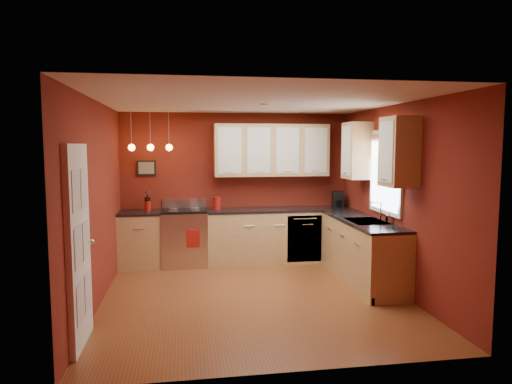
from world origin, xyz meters
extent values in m
plane|color=brown|center=(0.00, 0.00, 0.00)|extent=(4.20, 4.20, 0.00)
cube|color=silver|center=(0.00, 0.00, 2.60)|extent=(4.00, 4.20, 0.02)
cube|color=maroon|center=(0.00, 2.10, 1.30)|extent=(4.00, 0.02, 2.60)
cube|color=maroon|center=(0.00, -2.10, 1.30)|extent=(4.00, 0.02, 2.60)
cube|color=maroon|center=(-2.00, 0.00, 1.30)|extent=(0.02, 4.20, 2.60)
cube|color=maroon|center=(2.00, 0.00, 1.30)|extent=(0.02, 4.20, 2.60)
cube|color=tan|center=(-1.65, 1.80, 0.45)|extent=(0.70, 0.60, 0.90)
cube|color=tan|center=(0.73, 1.80, 0.45)|extent=(2.54, 0.60, 0.90)
cube|color=tan|center=(1.70, 0.45, 0.45)|extent=(0.60, 2.10, 0.90)
cube|color=black|center=(-1.65, 1.80, 0.92)|extent=(0.70, 0.62, 0.04)
cube|color=black|center=(0.73, 1.80, 0.92)|extent=(2.54, 0.62, 0.04)
cube|color=black|center=(1.70, 0.45, 0.92)|extent=(0.62, 2.10, 0.04)
cube|color=silver|center=(-0.92, 1.80, 0.46)|extent=(0.76, 0.64, 0.92)
cube|color=black|center=(-0.92, 1.50, 0.48)|extent=(0.55, 0.02, 0.32)
cylinder|color=silver|center=(-0.92, 1.49, 0.72)|extent=(0.60, 0.02, 0.02)
cube|color=black|center=(-0.92, 1.80, 0.94)|extent=(0.76, 0.60, 0.03)
cylinder|color=#98989E|center=(-1.10, 1.66, 0.95)|extent=(0.16, 0.16, 0.01)
cylinder|color=#98989E|center=(-0.74, 1.66, 0.95)|extent=(0.16, 0.16, 0.01)
cylinder|color=#98989E|center=(-1.10, 1.94, 0.95)|extent=(0.16, 0.16, 0.01)
cylinder|color=#98989E|center=(-0.74, 1.94, 0.95)|extent=(0.16, 0.16, 0.01)
cube|color=silver|center=(-0.92, 2.10, 1.03)|extent=(0.76, 0.04, 0.16)
cube|color=silver|center=(1.10, 1.51, 0.45)|extent=(0.60, 0.02, 0.80)
cube|color=#98989E|center=(1.70, 0.30, 0.92)|extent=(0.50, 0.70, 0.05)
cube|color=black|center=(1.70, 0.47, 0.91)|extent=(0.42, 0.30, 0.02)
cube|color=black|center=(1.70, 0.13, 0.91)|extent=(0.42, 0.30, 0.02)
cylinder|color=silver|center=(1.92, 0.30, 1.08)|extent=(0.02, 0.02, 0.28)
cylinder|color=silver|center=(1.85, 0.30, 1.21)|extent=(0.16, 0.02, 0.02)
cube|color=white|center=(1.98, 0.30, 1.65)|extent=(0.04, 1.02, 1.22)
cube|color=white|center=(1.97, 0.30, 1.65)|extent=(0.01, 0.90, 1.10)
cube|color=#A17450|center=(1.95, 0.30, 2.02)|extent=(0.02, 0.96, 0.36)
cube|color=white|center=(-1.97, -1.20, 1.02)|extent=(0.06, 0.82, 2.05)
cube|color=silver|center=(-1.94, -1.38, 1.60)|extent=(0.00, 0.28, 0.40)
cube|color=silver|center=(-1.94, -1.02, 1.60)|extent=(0.00, 0.28, 0.40)
cube|color=silver|center=(-1.94, -1.38, 1.05)|extent=(0.00, 0.28, 0.40)
cube|color=silver|center=(-1.94, -1.02, 1.05)|extent=(0.00, 0.28, 0.40)
cube|color=silver|center=(-1.94, -1.38, 0.50)|extent=(0.00, 0.28, 0.40)
cube|color=silver|center=(-1.94, -1.02, 0.50)|extent=(0.00, 0.28, 0.40)
sphere|color=silver|center=(-1.91, -0.87, 1.00)|extent=(0.06, 0.06, 0.06)
cube|color=tan|center=(0.60, 1.93, 1.95)|extent=(2.00, 0.35, 0.90)
cube|color=tan|center=(1.82, 0.32, 1.95)|extent=(0.35, 1.95, 0.90)
cube|color=black|center=(-1.55, 2.08, 1.65)|extent=(0.32, 0.03, 0.26)
cylinder|color=#98989E|center=(-1.75, 1.75, 2.30)|extent=(0.01, 0.01, 0.60)
sphere|color=#FFA53F|center=(-1.75, 1.75, 2.00)|extent=(0.11, 0.11, 0.11)
cylinder|color=#98989E|center=(-1.45, 1.75, 2.30)|extent=(0.01, 0.01, 0.60)
sphere|color=#FFA53F|center=(-1.45, 1.75, 2.00)|extent=(0.11, 0.11, 0.11)
cylinder|color=#98989E|center=(-1.15, 1.75, 2.30)|extent=(0.01, 0.01, 0.60)
sphere|color=#FFA53F|center=(-1.15, 1.75, 2.00)|extent=(0.11, 0.11, 0.11)
cylinder|color=maroon|center=(-0.36, 1.91, 1.04)|extent=(0.13, 0.13, 0.19)
cylinder|color=maroon|center=(-0.36, 1.91, 1.14)|extent=(0.14, 0.14, 0.02)
cylinder|color=maroon|center=(-1.53, 1.86, 1.02)|extent=(0.10, 0.10, 0.16)
imported|color=maroon|center=(-1.53, 1.86, 1.18)|extent=(0.12, 0.12, 0.20)
cube|color=black|center=(1.79, 1.82, 1.08)|extent=(0.21, 0.19, 0.28)
cylinder|color=black|center=(1.79, 1.77, 1.00)|extent=(0.12, 0.12, 0.13)
imported|color=silver|center=(1.95, 0.09, 1.02)|extent=(0.07, 0.08, 0.16)
cube|color=maroon|center=(-0.79, 1.47, 0.52)|extent=(0.22, 0.01, 0.30)
camera|label=1|loc=(-0.91, -5.92, 2.03)|focal=32.00mm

